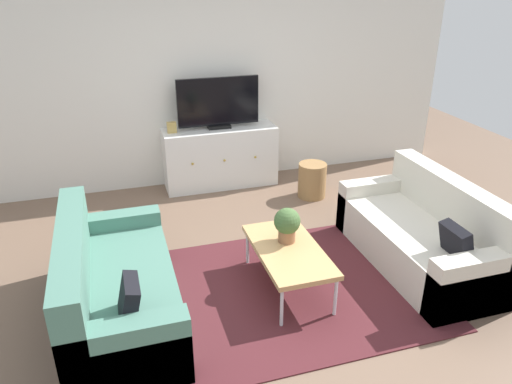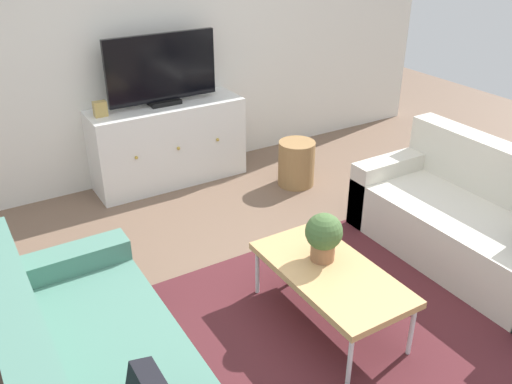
{
  "view_description": "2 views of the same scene",
  "coord_description": "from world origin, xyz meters",
  "px_view_note": "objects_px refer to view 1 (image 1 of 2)",
  "views": [
    {
      "loc": [
        -1.28,
        -3.46,
        2.57
      ],
      "look_at": [
        0.0,
        0.67,
        0.59
      ],
      "focal_mm": 34.47,
      "sensor_mm": 36.0,
      "label": 1
    },
    {
      "loc": [
        -1.72,
        -2.16,
        2.32
      ],
      "look_at": [
        0.0,
        0.67,
        0.59
      ],
      "focal_mm": 38.07,
      "sensor_mm": 36.0,
      "label": 2
    }
  ],
  "objects_px": {
    "couch_right_side": "(427,237)",
    "wicker_basket": "(312,180)",
    "tv_console": "(220,157)",
    "coffee_table": "(288,251)",
    "flat_screen_tv": "(218,103)",
    "potted_plant": "(287,224)",
    "mantel_clock": "(172,127)",
    "couch_left_side": "(110,291)"
  },
  "relations": [
    {
      "from": "couch_left_side",
      "to": "couch_right_side",
      "type": "distance_m",
      "value": 2.87
    },
    {
      "from": "coffee_table",
      "to": "wicker_basket",
      "type": "height_order",
      "value": "wicker_basket"
    },
    {
      "from": "coffee_table",
      "to": "mantel_clock",
      "type": "xyz_separation_m",
      "value": [
        -0.62,
        2.38,
        0.45
      ]
    },
    {
      "from": "potted_plant",
      "to": "mantel_clock",
      "type": "bearing_deg",
      "value": 105.89
    },
    {
      "from": "couch_right_side",
      "to": "mantel_clock",
      "type": "distance_m",
      "value": 3.16
    },
    {
      "from": "couch_right_side",
      "to": "mantel_clock",
      "type": "height_order",
      "value": "mantel_clock"
    },
    {
      "from": "couch_right_side",
      "to": "flat_screen_tv",
      "type": "bearing_deg",
      "value": 120.64
    },
    {
      "from": "coffee_table",
      "to": "flat_screen_tv",
      "type": "height_order",
      "value": "flat_screen_tv"
    },
    {
      "from": "flat_screen_tv",
      "to": "wicker_basket",
      "type": "bearing_deg",
      "value": -35.52
    },
    {
      "from": "couch_left_side",
      "to": "couch_right_side",
      "type": "xyz_separation_m",
      "value": [
        2.87,
        0.0,
        0.0
      ]
    },
    {
      "from": "tv_console",
      "to": "couch_right_side",
      "type": "bearing_deg",
      "value": -59.15
    },
    {
      "from": "wicker_basket",
      "to": "coffee_table",
      "type": "bearing_deg",
      "value": -119.2
    },
    {
      "from": "coffee_table",
      "to": "wicker_basket",
      "type": "distance_m",
      "value": 1.96
    },
    {
      "from": "couch_right_side",
      "to": "wicker_basket",
      "type": "relative_size",
      "value": 4.1
    },
    {
      "from": "tv_console",
      "to": "mantel_clock",
      "type": "xyz_separation_m",
      "value": [
        -0.59,
        0.0,
        0.44
      ]
    },
    {
      "from": "couch_right_side",
      "to": "coffee_table",
      "type": "distance_m",
      "value": 1.39
    },
    {
      "from": "couch_left_side",
      "to": "potted_plant",
      "type": "distance_m",
      "value": 1.54
    },
    {
      "from": "couch_left_side",
      "to": "flat_screen_tv",
      "type": "relative_size",
      "value": 1.73
    },
    {
      "from": "coffee_table",
      "to": "wicker_basket",
      "type": "xyz_separation_m",
      "value": [
        0.95,
        1.7,
        -0.16
      ]
    },
    {
      "from": "wicker_basket",
      "to": "couch_left_side",
      "type": "bearing_deg",
      "value": -145.16
    },
    {
      "from": "couch_right_side",
      "to": "tv_console",
      "type": "xyz_separation_m",
      "value": [
        -1.42,
        2.37,
        0.1
      ]
    },
    {
      "from": "tv_console",
      "to": "wicker_basket",
      "type": "distance_m",
      "value": 1.21
    },
    {
      "from": "coffee_table",
      "to": "potted_plant",
      "type": "bearing_deg",
      "value": 77.56
    },
    {
      "from": "coffee_table",
      "to": "potted_plant",
      "type": "height_order",
      "value": "potted_plant"
    },
    {
      "from": "couch_right_side",
      "to": "flat_screen_tv",
      "type": "xyz_separation_m",
      "value": [
        -1.42,
        2.39,
        0.8
      ]
    },
    {
      "from": "couch_left_side",
      "to": "flat_screen_tv",
      "type": "height_order",
      "value": "flat_screen_tv"
    },
    {
      "from": "flat_screen_tv",
      "to": "potted_plant",
      "type": "bearing_deg",
      "value": -88.56
    },
    {
      "from": "couch_left_side",
      "to": "coffee_table",
      "type": "distance_m",
      "value": 1.48
    },
    {
      "from": "tv_console",
      "to": "coffee_table",
      "type": "bearing_deg",
      "value": -89.26
    },
    {
      "from": "tv_console",
      "to": "flat_screen_tv",
      "type": "bearing_deg",
      "value": 90.0
    },
    {
      "from": "couch_left_side",
      "to": "wicker_basket",
      "type": "height_order",
      "value": "couch_left_side"
    },
    {
      "from": "tv_console",
      "to": "potted_plant",
      "type": "bearing_deg",
      "value": -88.55
    },
    {
      "from": "flat_screen_tv",
      "to": "mantel_clock",
      "type": "bearing_deg",
      "value": -178.05
    },
    {
      "from": "couch_left_side",
      "to": "flat_screen_tv",
      "type": "distance_m",
      "value": 2.91
    },
    {
      "from": "potted_plant",
      "to": "flat_screen_tv",
      "type": "xyz_separation_m",
      "value": [
        -0.06,
        2.28,
        0.5
      ]
    },
    {
      "from": "couch_right_side",
      "to": "mantel_clock",
      "type": "xyz_separation_m",
      "value": [
        -2.0,
        2.37,
        0.55
      ]
    },
    {
      "from": "potted_plant",
      "to": "couch_right_side",
      "type": "bearing_deg",
      "value": -4.72
    },
    {
      "from": "potted_plant",
      "to": "flat_screen_tv",
      "type": "relative_size",
      "value": 0.31
    },
    {
      "from": "couch_right_side",
      "to": "mantel_clock",
      "type": "relative_size",
      "value": 13.4
    },
    {
      "from": "potted_plant",
      "to": "flat_screen_tv",
      "type": "distance_m",
      "value": 2.34
    },
    {
      "from": "couch_right_side",
      "to": "potted_plant",
      "type": "xyz_separation_m",
      "value": [
        -1.36,
        0.11,
        0.3
      ]
    },
    {
      "from": "mantel_clock",
      "to": "flat_screen_tv",
      "type": "bearing_deg",
      "value": 1.95
    }
  ]
}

